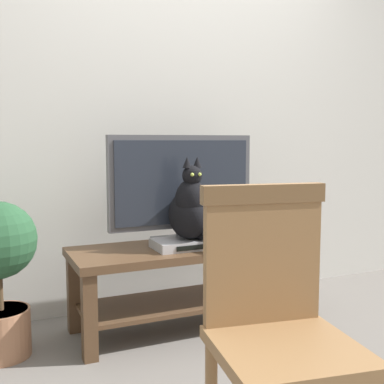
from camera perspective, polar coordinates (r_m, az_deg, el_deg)
ground_plane at (r=2.51m, az=6.37°, el=-19.27°), size 12.00×12.00×0.00m
back_wall at (r=3.23m, az=-3.02°, el=11.88°), size 7.00×0.12×2.80m
tv_stand at (r=2.80m, az=-0.42°, el=-9.05°), size 1.33×0.50×0.48m
tv at (r=2.80m, az=-1.18°, el=0.72°), size 0.88×0.20×0.62m
media_box at (r=2.70m, az=-0.43°, el=-6.05°), size 0.39×0.23×0.05m
cat at (r=2.66m, az=-0.27°, el=-1.98°), size 0.22×0.37×0.46m
wooden_chair at (r=1.54m, az=9.86°, el=-14.09°), size 0.47×0.47×0.94m
book_stack at (r=2.97m, az=8.28°, el=-4.39°), size 0.26×0.19×0.11m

